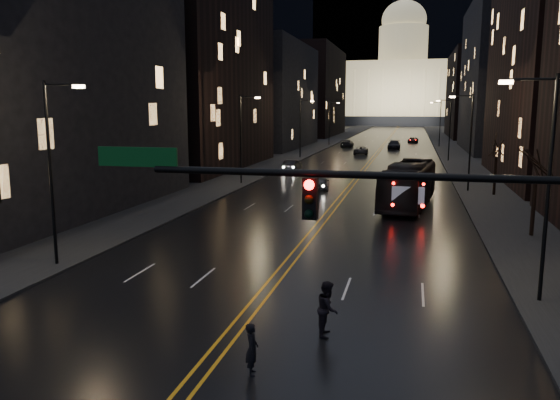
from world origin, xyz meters
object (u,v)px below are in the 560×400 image
Objects in this scene: bus at (409,185)px; traffic_signal at (413,224)px; pedestrian_a at (252,349)px; receding_car_a at (403,184)px; oncoming_car_a at (321,183)px; pedestrian_b at (328,308)px; oncoming_car_b at (292,165)px.

traffic_signal is at bearing -82.19° from bus.
pedestrian_a is (-4.17, -29.65, -0.94)m from bus.
pedestrian_a is (-3.58, -37.57, 0.12)m from receding_car_a.
pedestrian_a is (4.01, -36.43, 0.13)m from oncoming_car_a.
traffic_signal is at bearing -87.06° from receding_car_a.
receding_car_a is (-0.82, 39.24, -4.43)m from traffic_signal.
traffic_signal reaches higher than pedestrian_b.
pedestrian_b is at bearing 106.20° from oncoming_car_b.
bus is at bearing 90.43° from traffic_signal.
oncoming_car_a is 2.02× the size of pedestrian_b.
receding_car_a is at bearing -4.55° from pedestrian_b.
bus reaches higher than receding_car_a.
traffic_signal is 39.27m from oncoming_car_a.
receding_car_a is 37.74m from pedestrian_a.
bus is 26.44m from pedestrian_b.
pedestrian_a is at bearing -93.70° from receding_car_a.
oncoming_car_b is 2.70× the size of pedestrian_a.
receding_car_a is (7.58, 1.14, 0.01)m from oncoming_car_a.
bus is at bearing -84.00° from receding_car_a.
oncoming_car_a is (-8.17, 6.78, -1.07)m from bus.
pedestrian_a reaches higher than oncoming_car_b.
oncoming_car_a is at bearing 114.55° from oncoming_car_b.
oncoming_car_b is 2.22× the size of pedestrian_b.
oncoming_car_a is at bearing 102.44° from traffic_signal.
pedestrian_a reaches higher than oncoming_car_a.
pedestrian_b is (5.73, -33.10, 0.30)m from oncoming_car_a.
bus reaches higher than oncoming_car_b.
pedestrian_a is at bearing 103.49° from oncoming_car_b.
traffic_signal is 4.46× the size of oncoming_car_a.
traffic_signal is at bearing 107.67° from oncoming_car_b.
bus is at bearing -6.76° from pedestrian_b.
traffic_signal is 31.51m from bus.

